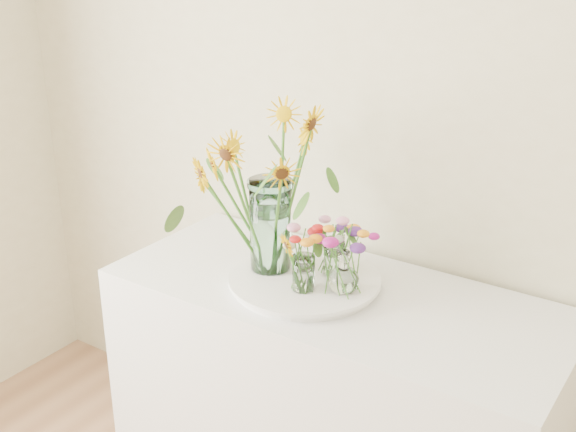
# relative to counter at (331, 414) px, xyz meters

# --- Properties ---
(counter) EXTENTS (1.40, 0.60, 0.90)m
(counter) POSITION_rel_counter_xyz_m (0.00, 0.00, 0.00)
(counter) COLOR white
(counter) RESTS_ON ground_plane
(tray) EXTENTS (0.44, 0.44, 0.02)m
(tray) POSITION_rel_counter_xyz_m (-0.09, -0.02, 0.46)
(tray) COLOR white
(tray) RESTS_ON counter
(mason_jar) EXTENTS (0.14, 0.14, 0.30)m
(mason_jar) POSITION_rel_counter_xyz_m (-0.22, -0.03, 0.62)
(mason_jar) COLOR #A7DFD5
(mason_jar) RESTS_ON tray
(sunflower_bouquet) EXTENTS (0.80, 0.80, 0.54)m
(sunflower_bouquet) POSITION_rel_counter_xyz_m (-0.22, -0.03, 0.75)
(sunflower_bouquet) COLOR #E3AF04
(sunflower_bouquet) RESTS_ON tray
(small_vase_a) EXTENTS (0.08, 0.08, 0.11)m
(small_vase_a) POSITION_rel_counter_xyz_m (-0.05, -0.09, 0.53)
(small_vase_a) COLOR white
(small_vase_a) RESTS_ON tray
(wildflower_posy_a) EXTENTS (0.17, 0.17, 0.20)m
(wildflower_posy_a) POSITION_rel_counter_xyz_m (-0.05, -0.09, 0.58)
(wildflower_posy_a) COLOR orange
(wildflower_posy_a) RESTS_ON tray
(small_vase_b) EXTENTS (0.11, 0.11, 0.13)m
(small_vase_b) POSITION_rel_counter_xyz_m (0.05, -0.03, 0.54)
(small_vase_b) COLOR white
(small_vase_b) RESTS_ON tray
(wildflower_posy_b) EXTENTS (0.22, 0.22, 0.22)m
(wildflower_posy_b) POSITION_rel_counter_xyz_m (0.05, -0.03, 0.59)
(wildflower_posy_b) COLOR orange
(wildflower_posy_b) RESTS_ON tray
(small_vase_c) EXTENTS (0.08, 0.08, 0.11)m
(small_vase_c) POSITION_rel_counter_xyz_m (-0.03, 0.05, 0.53)
(small_vase_c) COLOR white
(small_vase_c) RESTS_ON tray
(wildflower_posy_c) EXTENTS (0.19, 0.19, 0.20)m
(wildflower_posy_c) POSITION_rel_counter_xyz_m (-0.03, 0.05, 0.58)
(wildflower_posy_c) COLOR orange
(wildflower_posy_c) RESTS_ON tray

